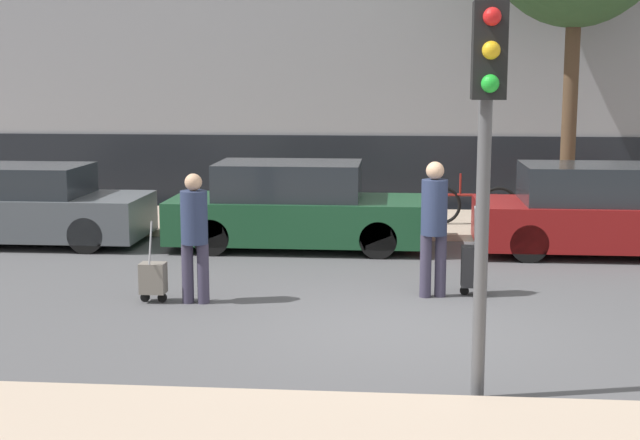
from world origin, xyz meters
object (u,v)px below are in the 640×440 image
pedestrian_right (434,220)px  pedestrian_left (194,230)px  traffic_light (486,122)px  parked_car_2 (597,213)px  parked_car_0 (30,207)px  parked_car_1 (296,208)px  trolley_right (474,267)px  trolley_left (153,278)px  parked_bicycle (470,205)px

pedestrian_right → pedestrian_left: bearing=-2.1°
pedestrian_left → traffic_light: (3.29, -3.26, 1.55)m
parked_car_2 → pedestrian_left: (-5.79, -3.72, 0.27)m
parked_car_0 → traffic_light: size_ratio=1.13×
parked_car_1 → pedestrian_right: 3.87m
trolley_right → trolley_left: bearing=-170.0°
parked_bicycle → parked_car_1: bearing=-147.5°
parked_car_0 → trolley_right: 7.94m
parked_car_0 → trolley_right: bearing=-22.7°
parked_bicycle → trolley_right: bearing=-93.9°
pedestrian_left → parked_car_2: bearing=32.0°
parked_car_0 → parked_car_2: parked_car_2 is taller
parked_car_2 → trolley_left: size_ratio=3.79×
traffic_light → parked_bicycle: 9.21m
parked_bicycle → traffic_light: bearing=-93.9°
parked_car_2 → trolley_right: parked_car_2 is taller
trolley_left → pedestrian_right: pedestrian_right is taller
parked_car_0 → parked_car_2: size_ratio=0.98×
traffic_light → pedestrian_left: bearing=135.3°
pedestrian_left → trolley_right: bearing=10.6°
parked_car_1 → parked_car_2: size_ratio=1.09×
trolley_right → traffic_light: (-0.27, -3.97, 2.10)m
pedestrian_left → parked_car_1: bearing=76.4°
trolley_left → parked_bicycle: 7.25m
parked_car_0 → trolley_left: bearing=-49.8°
traffic_light → pedestrian_right: bearing=93.9°
pedestrian_right → trolley_right: size_ratio=1.49×
pedestrian_left → pedestrian_right: size_ratio=0.93×
pedestrian_left → parked_car_0: bearing=134.1°
parked_car_1 → pedestrian_left: size_ratio=2.60×
trolley_left → pedestrian_left: bearing=0.8°
parked_car_2 → parked_bicycle: size_ratio=2.25×
parked_car_1 → pedestrian_right: pedestrian_right is taller
parked_car_0 → trolley_left: 4.98m
parked_car_2 → trolley_right: size_ratio=3.33×
trolley_left → traffic_light: traffic_light is taller
trolley_left → pedestrian_right: bearing=9.5°
pedestrian_right → parked_bicycle: bearing=-112.9°
parked_car_2 → pedestrian_left: pedestrian_left is taller
trolley_left → trolley_right: trolley_right is taller
pedestrian_right → parked_bicycle: size_ratio=1.01×
traffic_light → parked_bicycle: traffic_light is taller
parked_car_0 → pedestrian_right: bearing=-25.2°
parked_car_0 → pedestrian_left: pedestrian_left is taller
pedestrian_right → parked_bicycle: (0.87, 5.13, -0.53)m
pedestrian_right → trolley_right: pedestrian_right is taller
parked_car_1 → pedestrian_left: pedestrian_left is taller
pedestrian_right → traffic_light: traffic_light is taller
parked_car_1 → traffic_light: traffic_light is taller
traffic_light → parked_bicycle: (0.61, 8.97, -2.00)m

